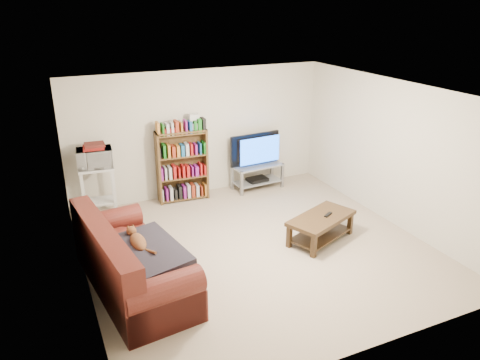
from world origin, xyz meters
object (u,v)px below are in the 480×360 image
sofa (127,267)px  tv_stand (257,172)px  coffee_table (321,224)px  bookshelf (182,165)px

sofa → tv_stand: size_ratio=2.31×
sofa → coffee_table: bearing=-5.6°
sofa → bookshelf: bookshelf is taller
sofa → tv_stand: sofa is taller
sofa → tv_stand: (3.10, 2.46, 0.00)m
sofa → tv_stand: bearing=31.1°
sofa → bookshelf: (1.58, 2.54, 0.36)m
sofa → bookshelf: 3.01m
tv_stand → coffee_table: bearing=-95.9°
sofa → tv_stand: 3.96m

